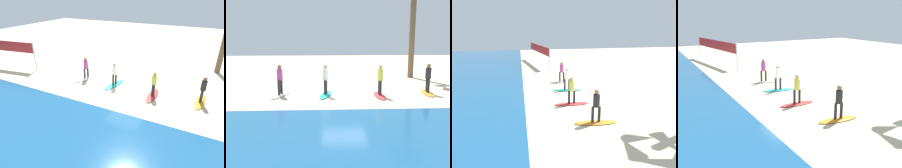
# 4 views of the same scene
# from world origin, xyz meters

# --- Properties ---
(ground_plane) EXTENTS (60.00, 60.00, 0.00)m
(ground_plane) POSITION_xyz_m (0.00, 0.00, 0.00)
(ground_plane) COLOR beige
(surfboard_orange) EXTENTS (0.77, 2.15, 0.09)m
(surfboard_orange) POSITION_xyz_m (-4.80, -0.33, 0.04)
(surfboard_orange) COLOR orange
(surfboard_orange) RESTS_ON ground
(surfer_orange) EXTENTS (0.32, 0.46, 1.64)m
(surfer_orange) POSITION_xyz_m (-4.80, -0.33, 1.04)
(surfer_orange) COLOR #232328
(surfer_orange) RESTS_ON surfboard_orange
(surfboard_red) EXTENTS (0.58, 2.10, 0.09)m
(surfboard_red) POSITION_xyz_m (-1.93, 0.22, 0.04)
(surfboard_red) COLOR red
(surfboard_red) RESTS_ON ground
(surfer_red) EXTENTS (0.32, 0.46, 1.64)m
(surfer_red) POSITION_xyz_m (-1.93, 0.22, 1.04)
(surfer_red) COLOR #232328
(surfer_red) RESTS_ON surfboard_red
(surfboard_teal) EXTENTS (0.96, 2.17, 0.09)m
(surfboard_teal) POSITION_xyz_m (1.03, -0.12, 0.04)
(surfboard_teal) COLOR teal
(surfboard_teal) RESTS_ON ground
(surfer_teal) EXTENTS (0.32, 0.45, 1.64)m
(surfer_teal) POSITION_xyz_m (1.03, -0.12, 1.04)
(surfer_teal) COLOR #232328
(surfer_teal) RESTS_ON surfboard_teal
(surfboard_white) EXTENTS (1.15, 2.17, 0.09)m
(surfboard_white) POSITION_xyz_m (3.53, -0.20, 0.04)
(surfboard_white) COLOR white
(surfboard_white) RESTS_ON ground
(surfer_white) EXTENTS (0.32, 0.45, 1.64)m
(surfer_white) POSITION_xyz_m (3.53, -0.20, 1.04)
(surfer_white) COLOR #232328
(surfer_white) RESTS_ON surfboard_white
(volleyball_net) EXTENTS (8.98, 1.54, 2.50)m
(volleyball_net) POSITION_xyz_m (13.01, 0.84, 1.79)
(volleyball_net) COLOR silver
(volleyball_net) RESTS_ON ground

